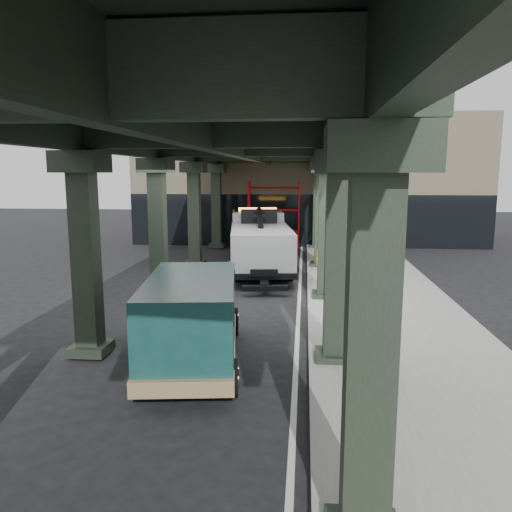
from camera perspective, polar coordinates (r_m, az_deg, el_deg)
The scene contains 8 objects.
ground at distance 16.16m, azimuth -1.21°, elevation -6.67°, with size 90.00×90.00×0.00m, color black.
sidewalk at distance 18.16m, azimuth 13.86°, elevation -4.89°, with size 5.00×40.00×0.15m, color gray.
lane_stripe at distance 17.98m, azimuth 4.96°, elevation -5.01°, with size 0.12×38.00×0.01m, color silver.
viaduct at distance 17.58m, azimuth -1.81°, elevation 12.63°, with size 7.40×32.00×6.40m.
building at distance 35.42m, azimuth 5.90°, elevation 8.64°, with size 22.00×10.00×8.00m, color #C6B793.
scaffolding at distance 30.21m, azimuth 2.07°, elevation 4.95°, with size 3.08×0.88×4.00m.
tow_truck at distance 23.25m, azimuth 0.36°, elevation 1.90°, with size 3.57×9.13×2.92m.
towed_van at distance 11.81m, azimuth -7.26°, elevation -7.01°, with size 2.71×5.53×2.16m.
Camera 1 is at (1.85, -15.41, 4.50)m, focal length 35.00 mm.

